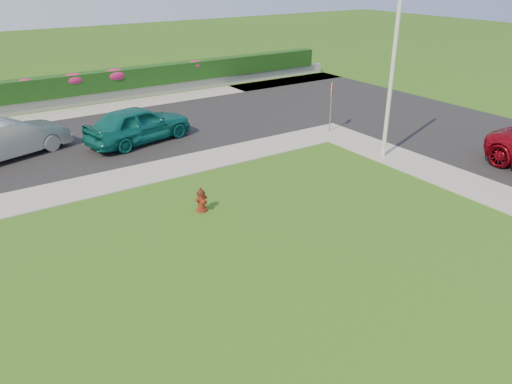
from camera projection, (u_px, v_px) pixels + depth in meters
ground at (359, 268)px, 12.76m from camera, size 120.00×120.00×0.00m
street_right at (493, 142)px, 21.85m from camera, size 8.00×32.00×0.04m
street_far at (34, 150)px, 20.82m from camera, size 26.00×8.00×0.04m
sidewalk_far at (35, 198)px, 16.53m from camera, size 24.00×2.00×0.04m
curb_corner at (331, 132)px, 23.10m from camera, size 2.00×2.00×0.04m
sidewalk_beyond at (93, 110)px, 26.63m from camera, size 34.00×2.00×0.04m
retaining_wall at (84, 99)px, 27.65m from camera, size 34.00×0.40×0.60m
hedge at (81, 84)px, 27.37m from camera, size 32.00×0.90×1.10m
fire_hydrant at (201, 200)px, 15.59m from camera, size 0.41×0.39×0.79m
sedan_teal at (138, 124)px, 21.46m from camera, size 4.97×2.87×1.59m
sedan_silver at (10, 138)px, 19.82m from camera, size 4.92×2.97×1.53m
utility_pole at (392, 75)px, 18.84m from camera, size 0.16×0.16×6.55m
stop_sign at (332, 96)px, 22.49m from camera, size 0.48×0.43×2.30m
flower_clump_c at (25, 84)px, 25.73m from camera, size 1.06×0.68×0.53m
flower_clump_d at (74, 79)px, 26.98m from camera, size 1.32×0.85×0.66m
flower_clump_e at (115, 75)px, 28.15m from camera, size 1.42×0.91×0.71m
flower_clump_f at (195, 65)px, 30.69m from camera, size 1.14×0.73×0.57m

